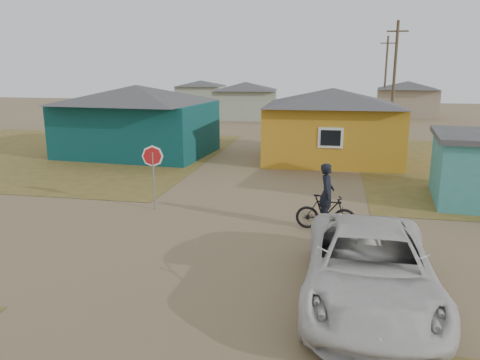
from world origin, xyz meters
TOP-DOWN VIEW (x-y plane):
  - ground at (0.00, 0.00)m, footprint 120.00×120.00m
  - grass_nw at (-14.00, 13.00)m, footprint 20.00×18.00m
  - house_teal at (-8.50, 13.50)m, footprint 8.93×7.08m
  - house_yellow at (2.50, 14.00)m, footprint 7.72×6.76m
  - house_pale_west at (-6.00, 34.00)m, footprint 7.04×6.15m
  - house_beige_east at (10.00, 40.00)m, footprint 6.95×6.05m
  - house_pale_north at (-14.00, 46.00)m, footprint 6.28×5.81m
  - utility_pole_near at (6.50, 22.00)m, footprint 1.40×0.20m
  - utility_pole_far at (7.50, 38.00)m, footprint 1.40×0.20m
  - stop_sign at (-3.55, 3.32)m, footprint 0.75×0.18m
  - cyclist at (2.50, 2.28)m, footprint 1.90×0.70m
  - vehicle at (3.49, -2.25)m, footprint 2.72×5.84m

SIDE VIEW (x-z plane):
  - ground at x=0.00m, z-range 0.00..0.00m
  - grass_nw at x=-14.00m, z-range 0.00..0.01m
  - cyclist at x=2.50m, z-range -0.29..1.83m
  - vehicle at x=3.49m, z-range 0.00..1.62m
  - stop_sign at x=-3.55m, z-range 0.55..2.87m
  - house_pale_north at x=-14.00m, z-range 0.05..3.45m
  - house_pale_west at x=-6.00m, z-range 0.06..3.66m
  - house_beige_east at x=10.00m, z-range 0.06..3.66m
  - house_yellow at x=2.50m, z-range 0.05..3.95m
  - house_teal at x=-8.50m, z-range 0.05..4.05m
  - utility_pole_near at x=6.50m, z-range 0.14..8.14m
  - utility_pole_far at x=7.50m, z-range 0.14..8.14m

